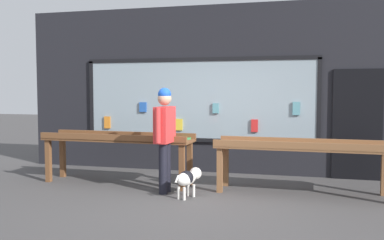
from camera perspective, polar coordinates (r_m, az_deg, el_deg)
ground_plane at (r=6.72m, az=0.05°, el=-10.64°), size 40.00×40.00×0.00m
shopfront_facade at (r=8.84m, az=3.96°, el=3.97°), size 8.52×0.29×3.43m
display_table_left at (r=7.89m, az=-9.88°, el=-2.98°), size 2.81×0.70×0.92m
display_table_right at (r=7.20m, az=14.35°, el=-3.97°), size 2.81×0.74×0.89m
person_browsing at (r=7.03m, az=-3.67°, el=-1.50°), size 0.24×0.68×1.74m
small_dog at (r=6.82m, az=-0.55°, el=-7.73°), size 0.37×0.60×0.45m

